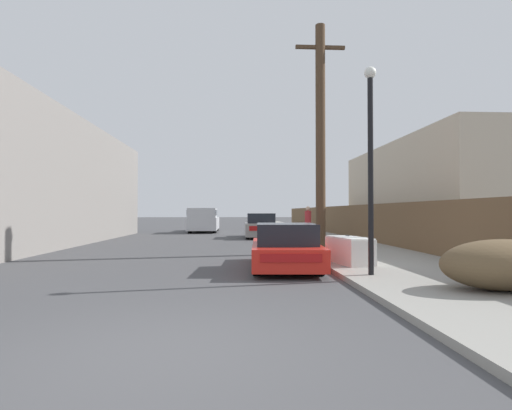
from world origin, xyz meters
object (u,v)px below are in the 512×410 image
at_px(parked_sports_car_red, 285,248).
at_px(utility_pole, 320,135).
at_px(pickup_truck, 204,220).
at_px(brush_pile, 504,265).
at_px(discarded_fridge, 349,250).
at_px(street_lamp, 371,153).
at_px(car_parked_mid, 260,226).
at_px(pedestrian, 308,222).

distance_m(parked_sports_car_red, utility_pole, 5.54).
distance_m(pickup_truck, utility_pole, 16.69).
bearing_deg(brush_pile, pickup_truck, 107.00).
bearing_deg(utility_pole, discarded_fridge, -90.51).
bearing_deg(street_lamp, pickup_truck, 103.98).
height_order(car_parked_mid, pedestrian, pedestrian).
relative_size(car_parked_mid, utility_pole, 0.52).
distance_m(parked_sports_car_red, brush_pile, 5.04).
bearing_deg(brush_pile, utility_pole, 102.42).
xyz_separation_m(utility_pole, pedestrian, (0.79, 6.71, -3.31)).
distance_m(pickup_truck, brush_pile, 23.90).
bearing_deg(pedestrian, utility_pole, -96.74).
bearing_deg(brush_pile, street_lamp, 133.90).
height_order(discarded_fridge, utility_pole, utility_pole).
distance_m(discarded_fridge, pickup_truck, 19.84).
relative_size(brush_pile, pedestrian, 1.35).
relative_size(discarded_fridge, brush_pile, 0.75).
distance_m(car_parked_mid, pedestrian, 3.24).
bearing_deg(street_lamp, brush_pile, -46.10).
relative_size(pickup_truck, pedestrian, 3.46).
height_order(discarded_fridge, parked_sports_car_red, parked_sports_car_red).
distance_m(car_parked_mid, street_lamp, 14.73).
bearing_deg(parked_sports_car_red, discarded_fridge, 4.10).
distance_m(parked_sports_car_red, pedestrian, 10.72).
relative_size(parked_sports_car_red, pickup_truck, 0.72).
distance_m(discarded_fridge, parked_sports_car_red, 1.73).
bearing_deg(brush_pile, parked_sports_car_red, 132.38).
height_order(pickup_truck, street_lamp, street_lamp).
relative_size(discarded_fridge, street_lamp, 0.37).
xyz_separation_m(parked_sports_car_red, pickup_truck, (-3.59, 19.12, 0.34)).
xyz_separation_m(car_parked_mid, street_lamp, (1.46, -14.50, 2.13)).
relative_size(pickup_truck, brush_pile, 2.55).
height_order(discarded_fridge, brush_pile, brush_pile).
height_order(parked_sports_car_red, pedestrian, pedestrian).
bearing_deg(pedestrian, parked_sports_car_red, -103.82).
bearing_deg(pedestrian, pickup_truck, 125.18).
xyz_separation_m(pickup_truck, utility_pole, (5.35, -15.43, 3.40)).
height_order(pickup_truck, pedestrian, pedestrian).
distance_m(discarded_fridge, pedestrian, 10.43).
height_order(parked_sports_car_red, street_lamp, street_lamp).
bearing_deg(car_parked_mid, brush_pile, -77.72).
xyz_separation_m(car_parked_mid, brush_pile, (3.21, -16.32, -0.09)).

